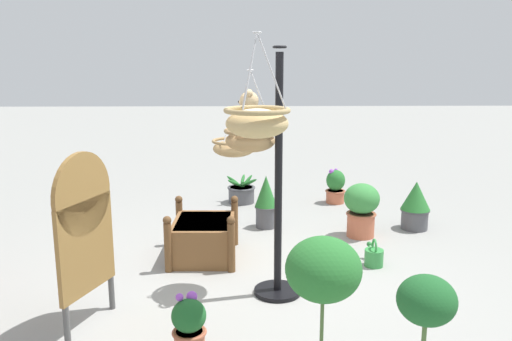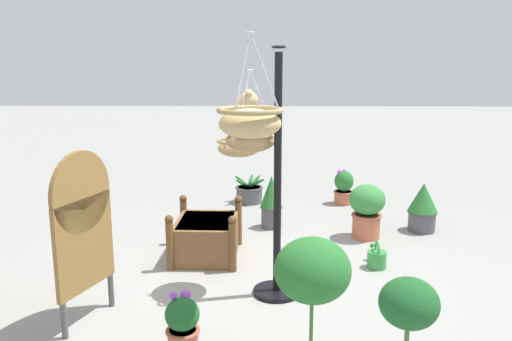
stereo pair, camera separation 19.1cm
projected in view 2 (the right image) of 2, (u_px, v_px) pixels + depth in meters
name	position (u px, v px, depth m)	size (l,w,h in m)	color
ground_plane	(260.00, 283.00, 5.11)	(40.00, 40.00, 0.00)	gray
display_pole_central	(277.00, 224.00, 4.73)	(0.44, 0.44, 2.27)	black
hanging_basket_with_teddy	(250.00, 139.00, 4.73)	(0.48, 0.48, 0.74)	#A37F51
teddy_bear	(248.00, 118.00, 4.69)	(0.30, 0.27, 0.44)	tan
hanging_basket_left_high	(250.00, 121.00, 3.54)	(0.46, 0.46, 0.71)	tan
hanging_basket_right_low	(239.00, 147.00, 6.28)	(0.53, 0.53, 0.60)	tan
wooden_planter_box	(207.00, 236.00, 5.75)	(0.91, 0.76, 0.60)	brown
potted_plant_fern_front	(312.00, 302.00, 3.24)	(0.48, 0.48, 1.08)	beige
potted_plant_flowering_red	(271.00, 201.00, 6.73)	(0.29, 0.29, 0.69)	#4C4C51
potted_plant_tall_leafy	(367.00, 209.00, 6.33)	(0.44, 0.44, 0.67)	#BC6042
potted_plant_bushy_green	(183.00, 325.00, 3.81)	(0.26, 0.26, 0.50)	#BC6042
potted_plant_small_succulent	(249.00, 192.00, 7.97)	(0.54, 0.50, 0.42)	#4C4C51
potted_plant_trailing_ivy	(344.00, 187.00, 7.88)	(0.31, 0.31, 0.53)	#BC6042
potted_plant_broad_leaf	(423.00, 207.00, 6.60)	(0.37, 0.37, 0.63)	#4C4C51
display_sign_board	(83.00, 223.00, 4.18)	(0.65, 0.27, 1.46)	olive
watering_can	(376.00, 258.00, 5.47)	(0.35, 0.20, 0.30)	#338C3F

